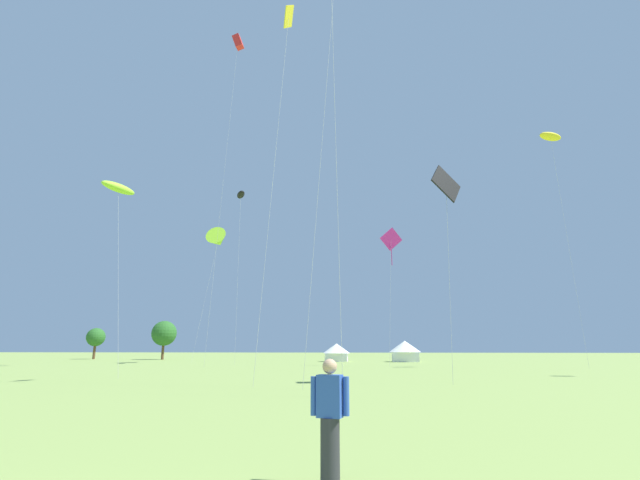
{
  "coord_description": "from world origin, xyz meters",
  "views": [
    {
      "loc": [
        3.64,
        -2.49,
        1.89
      ],
      "look_at": [
        0.0,
        32.0,
        10.01
      ],
      "focal_mm": 25.94,
      "sensor_mm": 36.0,
      "label": 1
    }
  ],
  "objects_px": {
    "kite_red_box": "(238,43)",
    "kite_yellow_parafoil": "(550,137)",
    "festival_tent_left": "(405,350)",
    "tree_distant_right": "(96,337)",
    "festival_tent_center": "(336,352)",
    "kite_yellow_diamond": "(288,24)",
    "kite_lime_parafoil": "(118,188)",
    "kite_black_parafoil": "(241,195)",
    "tree_distant_left": "(164,333)",
    "person_spectator": "(330,421)",
    "kite_lime_delta": "(218,240)",
    "kite_magenta_diamond": "(391,241)",
    "kite_black_diamond": "(446,184)"
  },
  "relations": [
    {
      "from": "kite_red_box",
      "to": "kite_yellow_parafoil",
      "type": "distance_m",
      "value": 37.53
    },
    {
      "from": "kite_black_diamond",
      "to": "person_spectator",
      "type": "height_order",
      "value": "kite_black_diamond"
    },
    {
      "from": "tree_distant_right",
      "to": "person_spectator",
      "type": "bearing_deg",
      "value": -56.4
    },
    {
      "from": "kite_magenta_diamond",
      "to": "kite_red_box",
      "type": "distance_m",
      "value": 30.04
    },
    {
      "from": "kite_lime_delta",
      "to": "festival_tent_center",
      "type": "xyz_separation_m",
      "value": [
        15.87,
        7.19,
        -15.1
      ]
    },
    {
      "from": "kite_black_parafoil",
      "to": "tree_distant_left",
      "type": "bearing_deg",
      "value": 131.76
    },
    {
      "from": "festival_tent_center",
      "to": "festival_tent_left",
      "type": "xyz_separation_m",
      "value": [
        9.68,
        0.0,
        0.2
      ]
    },
    {
      "from": "kite_yellow_parafoil",
      "to": "tree_distant_right",
      "type": "height_order",
      "value": "kite_yellow_parafoil"
    },
    {
      "from": "kite_lime_parafoil",
      "to": "tree_distant_left",
      "type": "relative_size",
      "value": 2.17
    },
    {
      "from": "tree_distant_left",
      "to": "festival_tent_center",
      "type": "bearing_deg",
      "value": -16.55
    },
    {
      "from": "kite_magenta_diamond",
      "to": "kite_yellow_parafoil",
      "type": "relative_size",
      "value": 0.62
    },
    {
      "from": "kite_magenta_diamond",
      "to": "tree_distant_left",
      "type": "height_order",
      "value": "kite_magenta_diamond"
    },
    {
      "from": "kite_magenta_diamond",
      "to": "festival_tent_left",
      "type": "bearing_deg",
      "value": 82.0
    },
    {
      "from": "kite_yellow_diamond",
      "to": "tree_distant_right",
      "type": "height_order",
      "value": "kite_yellow_diamond"
    },
    {
      "from": "kite_yellow_diamond",
      "to": "festival_tent_left",
      "type": "distance_m",
      "value": 47.92
    },
    {
      "from": "kite_yellow_parafoil",
      "to": "kite_black_parafoil",
      "type": "bearing_deg",
      "value": 168.15
    },
    {
      "from": "kite_black_diamond",
      "to": "person_spectator",
      "type": "bearing_deg",
      "value": -105.32
    },
    {
      "from": "person_spectator",
      "to": "kite_yellow_parafoil",
      "type": "bearing_deg",
      "value": 63.53
    },
    {
      "from": "kite_red_box",
      "to": "kite_lime_delta",
      "type": "xyz_separation_m",
      "value": [
        -5.68,
        13.16,
        -21.23
      ]
    },
    {
      "from": "kite_black_parafoil",
      "to": "festival_tent_center",
      "type": "distance_m",
      "value": 25.93
    },
    {
      "from": "kite_magenta_diamond",
      "to": "kite_lime_parafoil",
      "type": "xyz_separation_m",
      "value": [
        -20.92,
        -21.64,
        -0.53
      ]
    },
    {
      "from": "kite_red_box",
      "to": "kite_lime_delta",
      "type": "bearing_deg",
      "value": 113.36
    },
    {
      "from": "kite_black_parafoil",
      "to": "person_spectator",
      "type": "xyz_separation_m",
      "value": [
        15.77,
        -49.04,
        -20.6
      ]
    },
    {
      "from": "kite_black_diamond",
      "to": "kite_yellow_parafoil",
      "type": "bearing_deg",
      "value": 55.11
    },
    {
      "from": "festival_tent_center",
      "to": "tree_distant_right",
      "type": "height_order",
      "value": "tree_distant_right"
    },
    {
      "from": "kite_lime_parafoil",
      "to": "kite_black_parafoil",
      "type": "bearing_deg",
      "value": 85.89
    },
    {
      "from": "kite_magenta_diamond",
      "to": "kite_yellow_parafoil",
      "type": "height_order",
      "value": "kite_yellow_parafoil"
    },
    {
      "from": "kite_yellow_parafoil",
      "to": "kite_lime_parafoil",
      "type": "distance_m",
      "value": 43.58
    },
    {
      "from": "kite_black_diamond",
      "to": "tree_distant_right",
      "type": "relative_size",
      "value": 2.37
    },
    {
      "from": "kite_lime_parafoil",
      "to": "person_spectator",
      "type": "xyz_separation_m",
      "value": [
        17.61,
        -23.46,
        -12.55
      ]
    },
    {
      "from": "festival_tent_center",
      "to": "kite_lime_delta",
      "type": "bearing_deg",
      "value": -155.62
    },
    {
      "from": "kite_magenta_diamond",
      "to": "kite_yellow_parafoil",
      "type": "xyz_separation_m",
      "value": [
        17.3,
        -3.69,
        10.27
      ]
    },
    {
      "from": "festival_tent_center",
      "to": "tree_distant_left",
      "type": "height_order",
      "value": "tree_distant_left"
    },
    {
      "from": "kite_black_parafoil",
      "to": "tree_distant_right",
      "type": "xyz_separation_m",
      "value": [
        -31.81,
        22.57,
        -17.72
      ]
    },
    {
      "from": "kite_yellow_diamond",
      "to": "person_spectator",
      "type": "bearing_deg",
      "value": -77.28
    },
    {
      "from": "kite_lime_parafoil",
      "to": "festival_tent_center",
      "type": "distance_m",
      "value": 41.37
    },
    {
      "from": "kite_red_box",
      "to": "tree_distant_left",
      "type": "height_order",
      "value": "kite_red_box"
    },
    {
      "from": "kite_red_box",
      "to": "kite_lime_parafoil",
      "type": "bearing_deg",
      "value": -100.87
    },
    {
      "from": "kite_black_diamond",
      "to": "festival_tent_left",
      "type": "distance_m",
      "value": 42.35
    },
    {
      "from": "kite_red_box",
      "to": "person_spectator",
      "type": "bearing_deg",
      "value": -70.41
    },
    {
      "from": "festival_tent_center",
      "to": "kite_yellow_diamond",
      "type": "bearing_deg",
      "value": -90.07
    },
    {
      "from": "festival_tent_left",
      "to": "tree_distant_right",
      "type": "xyz_separation_m",
      "value": [
        -53.09,
        10.91,
        2.13
      ]
    },
    {
      "from": "kite_black_diamond",
      "to": "person_spectator",
      "type": "distance_m",
      "value": 22.79
    },
    {
      "from": "kite_yellow_parafoil",
      "to": "tree_distant_right",
      "type": "relative_size",
      "value": 4.62
    },
    {
      "from": "kite_red_box",
      "to": "festival_tent_left",
      "type": "xyz_separation_m",
      "value": [
        19.87,
        20.35,
        -36.13
      ]
    },
    {
      "from": "kite_yellow_parafoil",
      "to": "kite_black_diamond",
      "type": "bearing_deg",
      "value": -124.89
    },
    {
      "from": "kite_yellow_diamond",
      "to": "kite_lime_parafoil",
      "type": "xyz_separation_m",
      "value": [
        -13.38,
        4.73,
        -9.17
      ]
    },
    {
      "from": "kite_yellow_parafoil",
      "to": "tree_distant_left",
      "type": "relative_size",
      "value": 3.86
    },
    {
      "from": "kite_lime_parafoil",
      "to": "tree_distant_left",
      "type": "xyz_separation_m",
      "value": [
        -16.53,
        46.15,
        -9.09
      ]
    },
    {
      "from": "kite_yellow_parafoil",
      "to": "festival_tent_center",
      "type": "height_order",
      "value": "kite_yellow_parafoil"
    }
  ]
}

